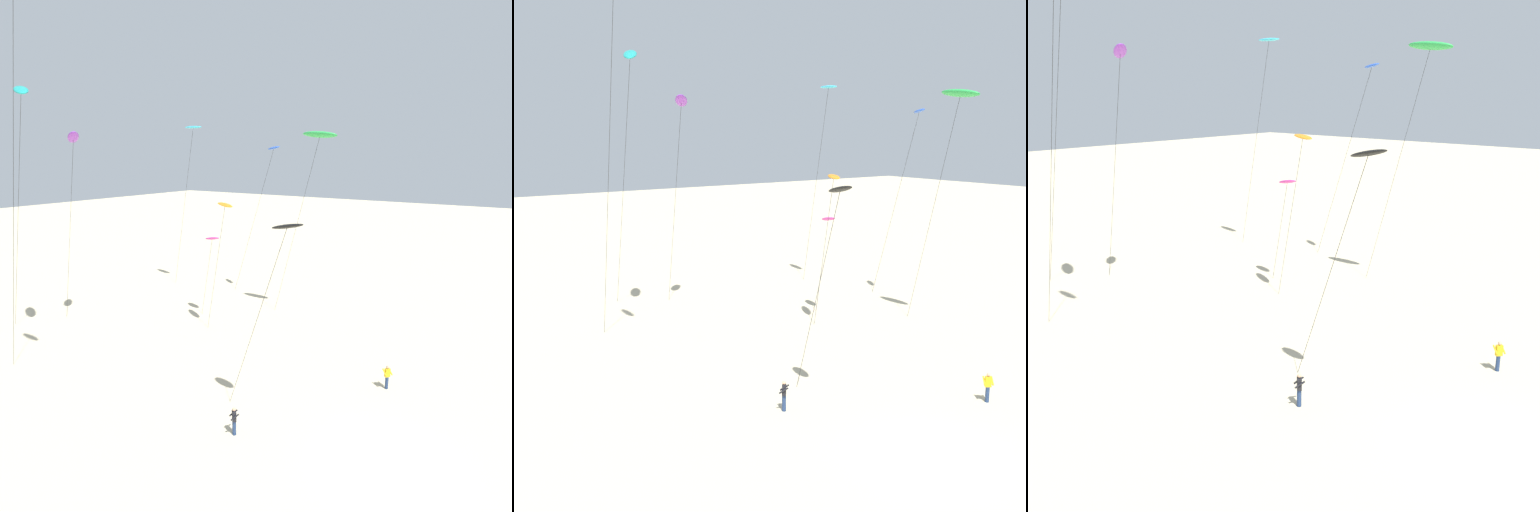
# 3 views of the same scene
# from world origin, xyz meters

# --- Properties ---
(ground_plane) EXTENTS (260.00, 260.00, 0.00)m
(ground_plane) POSITION_xyz_m (0.00, 0.00, 0.00)
(ground_plane) COLOR beige
(kite_orange) EXTENTS (1.81, 3.93, 11.58)m
(kite_orange) POSITION_xyz_m (8.59, 16.68, 11.27)
(kite_orange) COLOR orange
(kite_orange) RESTS_ON ground
(kite_teal) EXTENTS (2.93, 10.11, 20.36)m
(kite_teal) POSITION_xyz_m (-2.02, 26.19, 19.61)
(kite_teal) COLOR teal
(kite_teal) RESTS_ON ground
(kite_black) EXTENTS (1.62, 5.70, 12.17)m
(kite_black) POSITION_xyz_m (-0.69, 5.60, 11.69)
(kite_black) COLOR black
(kite_black) RESTS_ON ground
(kite_green) EXTENTS (1.68, 6.61, 17.52)m
(kite_green) POSITION_xyz_m (15.49, 11.69, 16.99)
(kite_green) COLOR green
(kite_green) RESTS_ON ground
(kite_purple) EXTENTS (2.29, 6.67, 17.35)m
(kite_purple) POSITION_xyz_m (2.48, 27.23, 16.66)
(kite_purple) COLOR purple
(kite_purple) RESTS_ON ground
(kite_magenta) EXTENTS (1.45, 3.04, 8.21)m
(kite_magenta) POSITION_xyz_m (11.23, 20.26, 7.78)
(kite_magenta) COLOR #D8339E
(kite_magenta) RESTS_ON ground
(kite_blue) EXTENTS (2.13, 7.06, 16.31)m
(kite_blue) POSITION_xyz_m (18.82, 18.37, 15.78)
(kite_blue) COLOR blue
(kite_blue) RESTS_ON ground
(kite_cyan) EXTENTS (1.68, 6.00, 18.42)m
(kite_cyan) POSITION_xyz_m (17.22, 27.48, 18.06)
(kite_cyan) COLOR #33BFE0
(kite_cyan) RESTS_ON ground
(kite_flyer_nearest) EXTENTS (0.73, 0.73, 1.67)m
(kite_flyer_nearest) POSITION_xyz_m (-2.34, 7.82, 0.89)
(kite_flyer_nearest) COLOR navy
(kite_flyer_nearest) RESTS_ON ground
(kite_flyer_middle) EXTENTS (0.73, 0.72, 1.67)m
(kite_flyer_middle) POSITION_xyz_m (7.38, 2.28, 0.89)
(kite_flyer_middle) COLOR navy
(kite_flyer_middle) RESTS_ON ground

